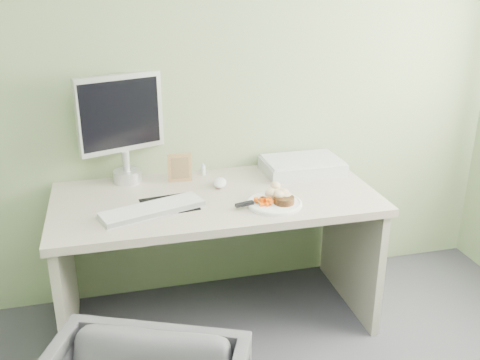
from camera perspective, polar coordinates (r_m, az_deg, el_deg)
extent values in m
plane|color=gray|center=(2.85, -4.37, 12.86)|extent=(3.50, 0.00, 3.50)
cube|color=#B4A696|center=(2.67, -2.59, -2.03)|extent=(1.60, 0.75, 0.04)
cube|color=#A59E8D|center=(2.81, -18.08, -10.30)|extent=(0.04, 0.70, 0.69)
cube|color=#A59E8D|center=(3.06, 11.73, -6.89)|extent=(0.04, 0.70, 0.69)
cylinder|color=white|center=(2.55, 3.69, -2.53)|extent=(0.26, 0.26, 0.01)
cylinder|color=black|center=(2.54, 4.72, -2.15)|extent=(0.11, 0.11, 0.03)
ellipsoid|color=tan|center=(2.59, 4.18, -1.17)|extent=(0.13, 0.10, 0.07)
cube|color=#F35405|center=(2.52, 2.56, -2.08)|extent=(0.08, 0.08, 0.05)
cube|color=silver|center=(2.55, 2.90, -2.09)|extent=(0.14, 0.06, 0.01)
cube|color=black|center=(2.49, 0.48, -2.58)|extent=(0.10, 0.04, 0.02)
cube|color=black|center=(2.57, -7.56, -2.60)|extent=(0.28, 0.25, 0.00)
cube|color=white|center=(2.50, -9.31, -3.05)|extent=(0.50, 0.28, 0.02)
ellipsoid|color=white|center=(2.76, -2.14, -0.30)|extent=(0.09, 0.13, 0.04)
cube|color=#A5864D|center=(2.82, -6.45, 1.32)|extent=(0.12, 0.02, 0.15)
cylinder|color=white|center=(2.92, -3.93, 1.03)|extent=(0.02, 0.02, 0.05)
cone|color=#8EAFE4|center=(2.91, -3.95, 1.67)|extent=(0.02, 0.02, 0.02)
cube|color=silver|center=(2.98, 6.64, 1.47)|extent=(0.43, 0.29, 0.07)
cylinder|color=silver|center=(2.88, -11.92, 0.41)|extent=(0.15, 0.15, 0.06)
cylinder|color=silver|center=(2.85, -12.05, 1.98)|extent=(0.04, 0.04, 0.10)
cube|color=silver|center=(2.81, -12.47, 6.98)|extent=(0.46, 0.20, 0.40)
cube|color=black|center=(2.78, -12.45, 6.86)|extent=(0.39, 0.15, 0.34)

